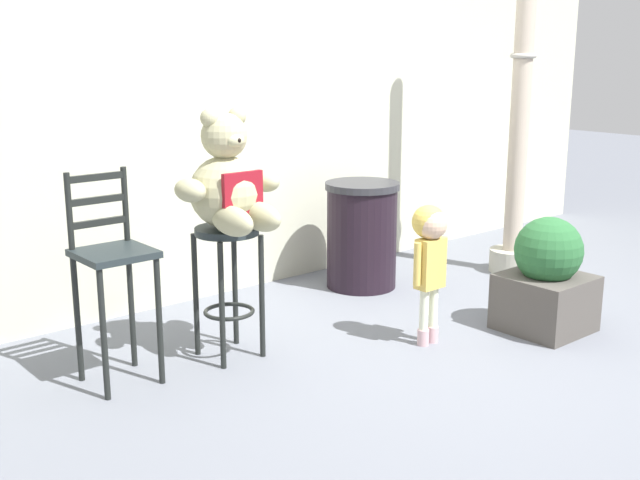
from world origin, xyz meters
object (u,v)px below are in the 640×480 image
bar_stool_with_teddy (228,266)px  teddy_bear (229,185)px  trash_bin (362,235)px  lamppost (519,126)px  bar_chair_empty (112,266)px  planter_with_shrub (547,279)px  child_walking (430,244)px

bar_stool_with_teddy → teddy_bear: teddy_bear is taller
trash_bin → lamppost: 1.49m
bar_chair_empty → lamppost: bearing=-1.1°
bar_chair_empty → planter_with_shrub: size_ratio=1.55×
trash_bin → lamppost: bearing=-21.9°
bar_stool_with_teddy → trash_bin: (1.52, 0.51, -0.14)m
bar_stool_with_teddy → planter_with_shrub: bar_stool_with_teddy is taller
bar_stool_with_teddy → teddy_bear: bearing=-90.0°
lamppost → planter_with_shrub: 1.58m
bar_stool_with_teddy → planter_with_shrub: 2.00m
lamppost → bar_chair_empty: (-3.36, 0.06, -0.52)m
bar_stool_with_teddy → lamppost: 2.78m
teddy_bear → bar_stool_with_teddy: bearing=90.0°
teddy_bear → bar_chair_empty: (-0.65, 0.12, -0.37)m
child_walking → lamppost: lamppost is taller
child_walking → lamppost: (1.69, 0.64, 0.54)m
child_walking → lamppost: 1.89m
bar_stool_with_teddy → child_walking: bearing=-30.8°
teddy_bear → child_walking: teddy_bear is taller
trash_bin → planter_with_shrub: size_ratio=1.08×
teddy_bear → trash_bin: teddy_bear is taller
trash_bin → lamppost: size_ratio=0.27×
teddy_bear → planter_with_shrub: teddy_bear is taller
lamppost → teddy_bear: bearing=-178.7°
lamppost → planter_with_shrub: (-0.95, -0.95, -0.82)m
planter_with_shrub → trash_bin: bearing=99.6°
bar_chair_empty → teddy_bear: bearing=-10.7°
bar_chair_empty → planter_with_shrub: bar_chair_empty is taller
trash_bin → bar_chair_empty: bar_chair_empty is taller
teddy_bear → lamppost: bearing=1.3°
lamppost → bar_chair_empty: lamppost is taller
bar_stool_with_teddy → teddy_bear: 0.47m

